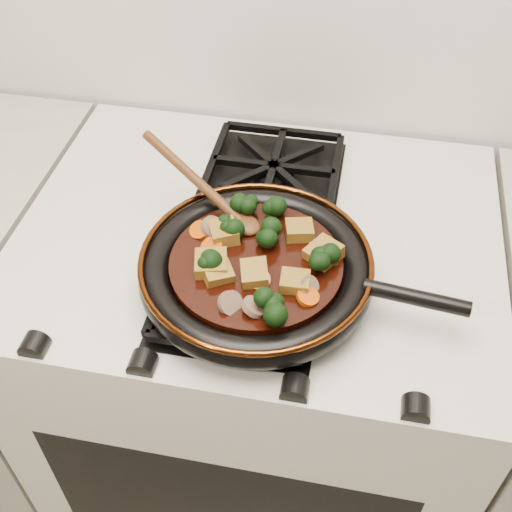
# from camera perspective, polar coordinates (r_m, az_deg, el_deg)

# --- Properties ---
(stove) EXTENTS (0.76, 0.60, 0.90)m
(stove) POSITION_cam_1_polar(r_m,az_deg,el_deg) (1.37, 0.16, -11.60)
(stove) COLOR beige
(stove) RESTS_ON ground
(burner_grate_front) EXTENTS (0.23, 0.23, 0.03)m
(burner_grate_front) POSITION_cam_1_polar(r_m,az_deg,el_deg) (0.91, -1.44, -3.15)
(burner_grate_front) COLOR black
(burner_grate_front) RESTS_ON stove
(burner_grate_back) EXTENTS (0.23, 0.23, 0.03)m
(burner_grate_back) POSITION_cam_1_polar(r_m,az_deg,el_deg) (1.11, 1.57, 7.63)
(burner_grate_back) COLOR black
(burner_grate_back) RESTS_ON stove
(skillet) EXTENTS (0.45, 0.33, 0.05)m
(skillet) POSITION_cam_1_polar(r_m,az_deg,el_deg) (0.90, 0.14, -1.19)
(skillet) COLOR black
(skillet) RESTS_ON burner_grate_front
(braising_sauce) EXTENTS (0.24, 0.24, 0.02)m
(braising_sauce) POSITION_cam_1_polar(r_m,az_deg,el_deg) (0.89, -0.00, -0.94)
(braising_sauce) COLOR black
(braising_sauce) RESTS_ON skillet
(tofu_cube_0) EXTENTS (0.05, 0.06, 0.03)m
(tofu_cube_0) POSITION_cam_1_polar(r_m,az_deg,el_deg) (0.92, -2.86, 2.07)
(tofu_cube_0) COLOR brown
(tofu_cube_0) RESTS_ON braising_sauce
(tofu_cube_1) EXTENTS (0.05, 0.04, 0.02)m
(tofu_cube_1) POSITION_cam_1_polar(r_m,az_deg,el_deg) (0.92, 3.86, 2.24)
(tofu_cube_1) COLOR brown
(tofu_cube_1) RESTS_ON braising_sauce
(tofu_cube_2) EXTENTS (0.05, 0.05, 0.03)m
(tofu_cube_2) POSITION_cam_1_polar(r_m,az_deg,el_deg) (0.86, -3.44, -1.53)
(tofu_cube_2) COLOR brown
(tofu_cube_2) RESTS_ON braising_sauce
(tofu_cube_3) EXTENTS (0.05, 0.05, 0.03)m
(tofu_cube_3) POSITION_cam_1_polar(r_m,az_deg,el_deg) (0.86, -0.12, -1.62)
(tofu_cube_3) COLOR brown
(tofu_cube_3) RESTS_ON braising_sauce
(tofu_cube_4) EXTENTS (0.05, 0.05, 0.03)m
(tofu_cube_4) POSITION_cam_1_polar(r_m,az_deg,el_deg) (0.87, -4.00, -0.76)
(tofu_cube_4) COLOR brown
(tofu_cube_4) RESTS_ON braising_sauce
(tofu_cube_5) EXTENTS (0.04, 0.04, 0.02)m
(tofu_cube_5) POSITION_cam_1_polar(r_m,az_deg,el_deg) (0.85, 3.47, -2.34)
(tofu_cube_5) COLOR brown
(tofu_cube_5) RESTS_ON braising_sauce
(tofu_cube_6) EXTENTS (0.04, 0.05, 0.02)m
(tofu_cube_6) POSITION_cam_1_polar(r_m,az_deg,el_deg) (0.89, 6.01, 0.12)
(tofu_cube_6) COLOR brown
(tofu_cube_6) RESTS_ON braising_sauce
(tofu_cube_7) EXTENTS (0.06, 0.06, 0.03)m
(tofu_cube_7) POSITION_cam_1_polar(r_m,az_deg,el_deg) (0.89, 6.03, 0.24)
(tofu_cube_7) COLOR brown
(tofu_cube_7) RESTS_ON braising_sauce
(broccoli_floret_0) EXTENTS (0.07, 0.07, 0.06)m
(broccoli_floret_0) POSITION_cam_1_polar(r_m,az_deg,el_deg) (0.81, 1.44, -4.72)
(broccoli_floret_0) COLOR black
(broccoli_floret_0) RESTS_ON braising_sauce
(broccoli_floret_1) EXTENTS (0.08, 0.08, 0.05)m
(broccoli_floret_1) POSITION_cam_1_polar(r_m,az_deg,el_deg) (0.87, -4.16, -0.90)
(broccoli_floret_1) COLOR black
(broccoli_floret_1) RESTS_ON braising_sauce
(broccoli_floret_2) EXTENTS (0.08, 0.08, 0.07)m
(broccoli_floret_2) POSITION_cam_1_polar(r_m,az_deg,el_deg) (0.88, 6.00, -0.43)
(broccoli_floret_2) COLOR black
(broccoli_floret_2) RESTS_ON braising_sauce
(broccoli_floret_3) EXTENTS (0.09, 0.08, 0.07)m
(broccoli_floret_3) POSITION_cam_1_polar(r_m,az_deg,el_deg) (0.95, -1.31, 4.19)
(broccoli_floret_3) COLOR black
(broccoli_floret_3) RESTS_ON braising_sauce
(broccoli_floret_4) EXTENTS (0.06, 0.07, 0.07)m
(broccoli_floret_4) POSITION_cam_1_polar(r_m,az_deg,el_deg) (0.90, 1.08, 1.77)
(broccoli_floret_4) COLOR black
(broccoli_floret_4) RESTS_ON braising_sauce
(broccoli_floret_5) EXTENTS (0.09, 0.09, 0.06)m
(broccoli_floret_5) POSITION_cam_1_polar(r_m,az_deg,el_deg) (0.95, 1.26, 4.00)
(broccoli_floret_5) COLOR black
(broccoli_floret_5) RESTS_ON braising_sauce
(broccoli_floret_6) EXTENTS (0.09, 0.08, 0.07)m
(broccoli_floret_6) POSITION_cam_1_polar(r_m,az_deg,el_deg) (0.92, -2.41, 2.39)
(broccoli_floret_6) COLOR black
(broccoli_floret_6) RESTS_ON braising_sauce
(carrot_coin_0) EXTENTS (0.03, 0.03, 0.02)m
(carrot_coin_0) POSITION_cam_1_polar(r_m,az_deg,el_deg) (0.90, -3.94, 0.77)
(carrot_coin_0) COLOR #BD4405
(carrot_coin_0) RESTS_ON braising_sauce
(carrot_coin_1) EXTENTS (0.03, 0.03, 0.02)m
(carrot_coin_1) POSITION_cam_1_polar(r_m,az_deg,el_deg) (0.93, -5.03, 2.28)
(carrot_coin_1) COLOR #BD4405
(carrot_coin_1) RESTS_ON braising_sauce
(carrot_coin_2) EXTENTS (0.03, 0.03, 0.02)m
(carrot_coin_2) POSITION_cam_1_polar(r_m,az_deg,el_deg) (0.84, 4.63, -3.63)
(carrot_coin_2) COLOR #BD4405
(carrot_coin_2) RESTS_ON braising_sauce
(carrot_coin_3) EXTENTS (0.03, 0.03, 0.02)m
(carrot_coin_3) POSITION_cam_1_polar(r_m,az_deg,el_deg) (0.86, 0.27, -2.12)
(carrot_coin_3) COLOR #BD4405
(carrot_coin_3) RESTS_ON braising_sauce
(mushroom_slice_0) EXTENTS (0.04, 0.04, 0.03)m
(mushroom_slice_0) POSITION_cam_1_polar(r_m,az_deg,el_deg) (0.83, -2.30, -4.21)
(mushroom_slice_0) COLOR brown
(mushroom_slice_0) RESTS_ON braising_sauce
(mushroom_slice_1) EXTENTS (0.04, 0.04, 0.02)m
(mushroom_slice_1) POSITION_cam_1_polar(r_m,az_deg,el_deg) (0.82, -0.17, -4.55)
(mushroom_slice_1) COLOR brown
(mushroom_slice_1) RESTS_ON braising_sauce
(mushroom_slice_2) EXTENTS (0.04, 0.04, 0.03)m
(mushroom_slice_2) POSITION_cam_1_polar(r_m,az_deg,el_deg) (0.93, -3.89, 2.52)
(mushroom_slice_2) COLOR brown
(mushroom_slice_2) RESTS_ON braising_sauce
(mushroom_slice_3) EXTENTS (0.04, 0.04, 0.03)m
(mushroom_slice_3) POSITION_cam_1_polar(r_m,az_deg,el_deg) (0.85, 4.70, -2.75)
(mushroom_slice_3) COLOR brown
(mushroom_slice_3) RESTS_ON braising_sauce
(wooden_spoon) EXTENTS (0.13, 0.10, 0.22)m
(wooden_spoon) POSITION_cam_1_polar(r_m,az_deg,el_deg) (0.95, -3.59, 5.14)
(wooden_spoon) COLOR #4D2810
(wooden_spoon) RESTS_ON braising_sauce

